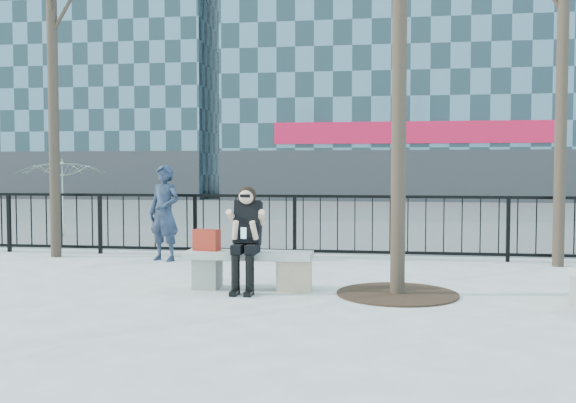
# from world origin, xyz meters

# --- Properties ---
(ground) EXTENTS (120.00, 120.00, 0.00)m
(ground) POSITION_xyz_m (0.00, 0.00, 0.00)
(ground) COLOR gray
(ground) RESTS_ON ground
(street_surface) EXTENTS (60.00, 23.00, 0.01)m
(street_surface) POSITION_xyz_m (0.00, 15.00, 0.00)
(street_surface) COLOR #474747
(street_surface) RESTS_ON ground
(railing) EXTENTS (14.00, 0.06, 1.10)m
(railing) POSITION_xyz_m (0.00, 3.00, 0.55)
(railing) COLOR black
(railing) RESTS_ON ground
(tree_grate) EXTENTS (1.50, 1.50, 0.02)m
(tree_grate) POSITION_xyz_m (1.90, -0.10, 0.01)
(tree_grate) COLOR black
(tree_grate) RESTS_ON ground
(bench_main) EXTENTS (1.65, 0.46, 0.49)m
(bench_main) POSITION_xyz_m (0.00, 0.00, 0.30)
(bench_main) COLOR slate
(bench_main) RESTS_ON ground
(seated_woman) EXTENTS (0.50, 0.64, 1.34)m
(seated_woman) POSITION_xyz_m (0.00, -0.16, 0.67)
(seated_woman) COLOR black
(seated_woman) RESTS_ON ground
(handbag) EXTENTS (0.36, 0.23, 0.28)m
(handbag) POSITION_xyz_m (-0.56, 0.02, 0.63)
(handbag) COLOR maroon
(handbag) RESTS_ON bench_main
(shopping_bag) EXTENTS (0.41, 0.16, 0.39)m
(shopping_bag) POSITION_xyz_m (0.62, -0.12, 0.20)
(shopping_bag) COLOR #CDB191
(shopping_bag) RESTS_ON ground
(standing_man) EXTENTS (0.69, 0.56, 1.62)m
(standing_man) POSITION_xyz_m (-1.93, 2.30, 0.81)
(standing_man) COLOR black
(standing_man) RESTS_ON ground
(vendor_umbrella) EXTENTS (2.54, 2.56, 1.79)m
(vendor_umbrella) POSITION_xyz_m (-5.49, 5.60, 0.89)
(vendor_umbrella) COLOR yellow
(vendor_umbrella) RESTS_ON ground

